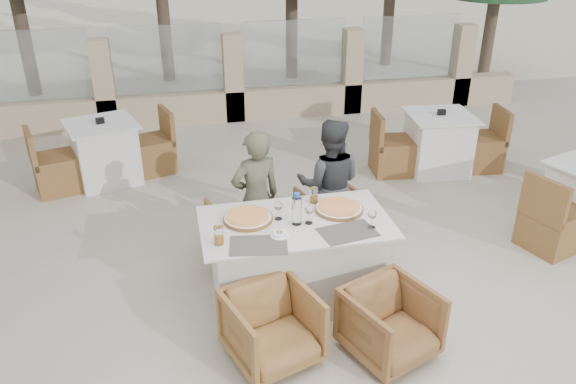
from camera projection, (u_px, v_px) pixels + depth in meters
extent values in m
plane|color=#BEB6A2|center=(303.00, 288.00, 5.15)|extent=(80.00, 80.00, 0.00)
cube|color=#F4E8C8|center=(197.00, 23.00, 17.39)|extent=(30.00, 16.00, 0.01)
cube|color=#5B554E|center=(258.00, 245.00, 4.37)|extent=(0.49, 0.37, 0.00)
cube|color=#56504A|center=(348.00, 232.00, 4.54)|extent=(0.49, 0.37, 0.00)
cylinder|color=orange|center=(248.00, 217.00, 4.71)|extent=(0.45, 0.45, 0.05)
cylinder|color=orange|center=(339.00, 208.00, 4.86)|extent=(0.52, 0.52, 0.05)
cylinder|color=silver|center=(297.00, 209.00, 4.61)|extent=(0.11, 0.11, 0.29)
cylinder|color=orange|center=(219.00, 235.00, 4.36)|extent=(0.10, 0.10, 0.15)
cylinder|color=#BE801A|center=(314.00, 195.00, 4.98)|extent=(0.09, 0.09, 0.14)
imported|color=olive|center=(245.00, 229.00, 5.55)|extent=(0.75, 0.77, 0.58)
imported|color=#945E36|center=(330.00, 213.00, 5.87)|extent=(0.71, 0.72, 0.54)
imported|color=olive|center=(272.00, 327.00, 4.22)|extent=(0.80, 0.81, 0.58)
imported|color=brown|center=(390.00, 323.00, 4.28)|extent=(0.80, 0.81, 0.57)
imported|color=#50533C|center=(256.00, 198.00, 5.30)|extent=(0.56, 0.44, 1.35)
imported|color=#393B3E|center=(329.00, 185.00, 5.55)|extent=(0.78, 0.68, 1.36)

